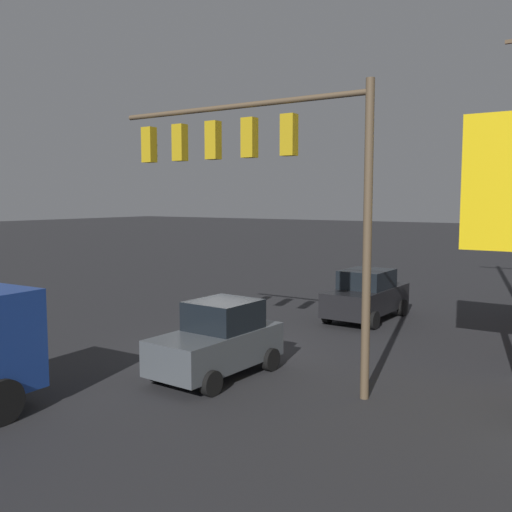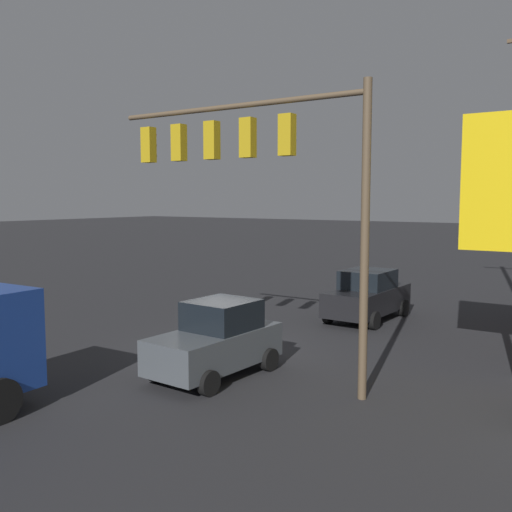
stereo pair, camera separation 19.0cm
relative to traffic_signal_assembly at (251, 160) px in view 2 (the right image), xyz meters
name	(u,v)px [view 2 (the right image)]	position (x,y,z in m)	size (l,w,h in m)	color
ground_plane	(220,350)	(2.21, -1.49, -5.62)	(200.00, 200.00, 0.00)	#262628
traffic_signal_assembly	(251,160)	(0.00, 0.00, 0.00)	(7.54, 0.43, 7.30)	brown
hatchback_crossing	(217,340)	(0.75, 0.52, -4.67)	(2.10, 3.87, 1.97)	#474C51
sedan_far	(367,295)	(0.25, -8.25, -4.67)	(2.14, 4.44, 1.93)	black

